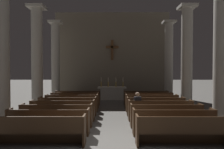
# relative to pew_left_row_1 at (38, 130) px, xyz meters

# --- Properties ---
(ground_plane) EXTENTS (80.00, 80.00, 0.00)m
(ground_plane) POSITION_rel_pew_left_row_1_xyz_m (2.25, 0.04, -0.48)
(ground_plane) COLOR #66635E
(pew_left_row_1) EXTENTS (2.93, 0.50, 0.95)m
(pew_left_row_1) POSITION_rel_pew_left_row_1_xyz_m (0.00, 0.00, 0.00)
(pew_left_row_1) COLOR #422B19
(pew_left_row_1) RESTS_ON ground
(pew_left_row_2) EXTENTS (2.93, 0.50, 0.95)m
(pew_left_row_2) POSITION_rel_pew_left_row_1_xyz_m (0.00, 1.05, 0.00)
(pew_left_row_2) COLOR #422B19
(pew_left_row_2) RESTS_ON ground
(pew_left_row_3) EXTENTS (2.93, 0.50, 0.95)m
(pew_left_row_3) POSITION_rel_pew_left_row_1_xyz_m (0.00, 2.11, 0.00)
(pew_left_row_3) COLOR #422B19
(pew_left_row_3) RESTS_ON ground
(pew_left_row_4) EXTENTS (2.93, 0.50, 0.95)m
(pew_left_row_4) POSITION_rel_pew_left_row_1_xyz_m (0.00, 3.16, 0.00)
(pew_left_row_4) COLOR #422B19
(pew_left_row_4) RESTS_ON ground
(pew_left_row_5) EXTENTS (2.93, 0.50, 0.95)m
(pew_left_row_5) POSITION_rel_pew_left_row_1_xyz_m (0.00, 4.21, 0.00)
(pew_left_row_5) COLOR #422B19
(pew_left_row_5) RESTS_ON ground
(pew_left_row_6) EXTENTS (2.93, 0.50, 0.95)m
(pew_left_row_6) POSITION_rel_pew_left_row_1_xyz_m (0.00, 5.26, 0.00)
(pew_left_row_6) COLOR #422B19
(pew_left_row_6) RESTS_ON ground
(pew_left_row_7) EXTENTS (2.93, 0.50, 0.95)m
(pew_left_row_7) POSITION_rel_pew_left_row_1_xyz_m (0.00, 6.32, 0.00)
(pew_left_row_7) COLOR #422B19
(pew_left_row_7) RESTS_ON ground
(pew_left_row_8) EXTENTS (2.93, 0.50, 0.95)m
(pew_left_row_8) POSITION_rel_pew_left_row_1_xyz_m (0.00, 7.37, 0.00)
(pew_left_row_8) COLOR #422B19
(pew_left_row_8) RESTS_ON ground
(pew_right_row_1) EXTENTS (2.93, 0.50, 0.95)m
(pew_right_row_1) POSITION_rel_pew_left_row_1_xyz_m (4.51, 0.00, 0.00)
(pew_right_row_1) COLOR #422B19
(pew_right_row_1) RESTS_ON ground
(pew_right_row_2) EXTENTS (2.93, 0.50, 0.95)m
(pew_right_row_2) POSITION_rel_pew_left_row_1_xyz_m (4.51, 1.05, 0.00)
(pew_right_row_2) COLOR #422B19
(pew_right_row_2) RESTS_ON ground
(pew_right_row_3) EXTENTS (2.93, 0.50, 0.95)m
(pew_right_row_3) POSITION_rel_pew_left_row_1_xyz_m (4.51, 2.11, 0.00)
(pew_right_row_3) COLOR #422B19
(pew_right_row_3) RESTS_ON ground
(pew_right_row_4) EXTENTS (2.93, 0.50, 0.95)m
(pew_right_row_4) POSITION_rel_pew_left_row_1_xyz_m (4.51, 3.16, 0.00)
(pew_right_row_4) COLOR #422B19
(pew_right_row_4) RESTS_ON ground
(pew_right_row_5) EXTENTS (2.93, 0.50, 0.95)m
(pew_right_row_5) POSITION_rel_pew_left_row_1_xyz_m (4.51, 4.21, 0.00)
(pew_right_row_5) COLOR #422B19
(pew_right_row_5) RESTS_ON ground
(pew_right_row_6) EXTENTS (2.93, 0.50, 0.95)m
(pew_right_row_6) POSITION_rel_pew_left_row_1_xyz_m (4.51, 5.26, 0.00)
(pew_right_row_6) COLOR #422B19
(pew_right_row_6) RESTS_ON ground
(pew_right_row_7) EXTENTS (2.93, 0.50, 0.95)m
(pew_right_row_7) POSITION_rel_pew_left_row_1_xyz_m (4.51, 6.32, 0.00)
(pew_right_row_7) COLOR #422B19
(pew_right_row_7) RESTS_ON ground
(pew_right_row_8) EXTENTS (2.93, 0.50, 0.95)m
(pew_right_row_8) POSITION_rel_pew_left_row_1_xyz_m (4.51, 7.37, 0.00)
(pew_right_row_8) COLOR #422B19
(pew_right_row_8) RESTS_ON ground
(column_left_nearest) EXTENTS (0.98, 0.98, 6.16)m
(column_left_nearest) POSITION_rel_pew_left_row_1_xyz_m (-2.22, 2.04, 2.52)
(column_left_nearest) COLOR #ADA89E
(column_left_nearest) RESTS_ON ground
(column_right_nearest) EXTENTS (0.98, 0.98, 6.16)m
(column_right_nearest) POSITION_rel_pew_left_row_1_xyz_m (6.73, 2.04, 2.52)
(column_right_nearest) COLOR #ADA89E
(column_right_nearest) RESTS_ON ground
(column_left_second) EXTENTS (0.98, 0.98, 6.16)m
(column_left_second) POSITION_rel_pew_left_row_1_xyz_m (-2.22, 6.04, 2.52)
(column_left_second) COLOR #ADA89E
(column_left_second) RESTS_ON ground
(column_right_second) EXTENTS (0.98, 0.98, 6.16)m
(column_right_second) POSITION_rel_pew_left_row_1_xyz_m (6.73, 6.04, 2.52)
(column_right_second) COLOR #ADA89E
(column_right_second) RESTS_ON ground
(column_left_third) EXTENTS (0.98, 0.98, 6.16)m
(column_left_third) POSITION_rel_pew_left_row_1_xyz_m (-2.22, 10.04, 2.52)
(column_left_third) COLOR #ADA89E
(column_left_third) RESTS_ON ground
(column_right_third) EXTENTS (0.98, 0.98, 6.16)m
(column_right_third) POSITION_rel_pew_left_row_1_xyz_m (6.73, 10.04, 2.52)
(column_right_third) COLOR #ADA89E
(column_right_third) RESTS_ON ground
(altar) EXTENTS (2.20, 0.90, 1.01)m
(altar) POSITION_rel_pew_left_row_1_xyz_m (2.25, 9.73, 0.06)
(altar) COLOR #BCB7AD
(altar) RESTS_ON ground
(candlestick_outer_left) EXTENTS (0.16, 0.16, 0.72)m
(candlestick_outer_left) POSITION_rel_pew_left_row_1_xyz_m (1.40, 9.73, 0.77)
(candlestick_outer_left) COLOR #B79338
(candlestick_outer_left) RESTS_ON altar
(candlestick_inner_left) EXTENTS (0.16, 0.16, 0.72)m
(candlestick_inner_left) POSITION_rel_pew_left_row_1_xyz_m (1.95, 9.73, 0.77)
(candlestick_inner_left) COLOR #B79338
(candlestick_inner_left) RESTS_ON altar
(candlestick_inner_right) EXTENTS (0.16, 0.16, 0.72)m
(candlestick_inner_right) POSITION_rel_pew_left_row_1_xyz_m (2.55, 9.73, 0.77)
(candlestick_inner_right) COLOR #B79338
(candlestick_inner_right) RESTS_ON altar
(candlestick_outer_right) EXTENTS (0.16, 0.16, 0.72)m
(candlestick_outer_right) POSITION_rel_pew_left_row_1_xyz_m (3.10, 9.73, 0.77)
(candlestick_outer_right) COLOR #B79338
(candlestick_outer_right) RESTS_ON altar
(apse_with_cross) EXTENTS (10.00, 0.46, 7.37)m
(apse_with_cross) POSITION_rel_pew_left_row_1_xyz_m (2.25, 12.04, 3.21)
(apse_with_cross) COLOR #706656
(apse_with_cross) RESTS_ON ground
(lone_worshipper) EXTENTS (0.32, 0.43, 1.32)m
(lone_worshipper) POSITION_rel_pew_left_row_1_xyz_m (3.46, 3.20, 0.22)
(lone_worshipper) COLOR #26262B
(lone_worshipper) RESTS_ON ground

